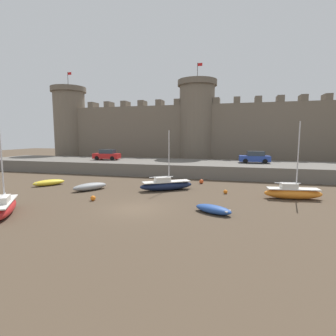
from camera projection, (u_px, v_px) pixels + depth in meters
The scene contains 15 objects.
ground_plane at pixel (135, 209), 19.53m from camera, with size 160.00×160.00×0.00m, color #4C3D2D.
quay_road at pixel (185, 167), 38.13m from camera, with size 65.15×10.00×1.69m, color #666059.
castle at pixel (197, 129), 47.86m from camera, with size 60.16×7.01×18.30m.
sailboat_near_channel_left at pixel (4, 207), 17.98m from camera, with size 3.85×4.73×6.74m.
sailboat_foreground_centre at pixel (293, 192), 22.56m from camera, with size 4.91×1.87×6.64m.
rowboat_midflat_left at pixel (90, 186), 26.21m from camera, with size 2.91×3.61×0.73m.
rowboat_foreground_right at pixel (213, 209), 18.38m from camera, with size 3.00×2.22×0.58m.
sailboat_midflat_centre at pixel (166, 185), 26.22m from camera, with size 5.33×4.17×5.97m.
rowboat_near_channel_right at pixel (49, 182), 28.76m from camera, with size 2.87×3.36×0.64m.
mooring_buoy_off_centre at pixel (93, 198), 21.98m from camera, with size 0.43×0.43×0.43m, color orange.
mooring_buoy_near_channel at pixel (201, 182), 29.86m from camera, with size 0.48×0.48×0.48m, color #E04C1E.
mooring_buoy_mid_mud at pixel (164, 180), 31.12m from camera, with size 0.50×0.50×0.50m, color #E04C1E.
mooring_buoy_near_shore at pixel (225, 192), 24.61m from camera, with size 0.39×0.39×0.39m, color orange.
car_quay_centre_west at pixel (255, 157), 36.20m from camera, with size 4.20×2.08×1.62m.
car_quay_centre_east at pixel (107, 155), 40.97m from camera, with size 4.20×2.08×1.62m.
Camera 1 is at (7.26, -17.74, 5.41)m, focal length 28.00 mm.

